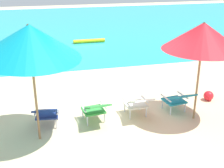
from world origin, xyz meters
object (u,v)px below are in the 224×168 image
Objects in this scene: swim_buoy at (89,41)px; lounge_chair_near_right at (138,103)px; beach_umbrella_left at (30,41)px; beach_ball at (209,96)px; beach_umbrella_right at (203,36)px; lounge_chair_far_right at (178,99)px; lounge_chair_near_left at (95,109)px; lounge_chair_far_left at (46,113)px.

lounge_chair_near_right is at bearing -91.49° from swim_buoy.
beach_ball is (4.77, 0.90, -2.09)m from beach_umbrella_left.
lounge_chair_near_right is 2.23m from beach_umbrella_right.
beach_ball is (1.23, 0.50, -0.26)m from lounge_chair_far_right.
swim_buoy is 8.88m from beach_umbrella_right.
lounge_chair_far_left is at bearing 177.02° from lounge_chair_near_left.
lounge_chair_near_left reaches higher than beach_ball.
lounge_chair_far_left reaches higher than swim_buoy.
beach_umbrella_left is (-3.54, -0.40, 1.83)m from lounge_chair_far_right.
lounge_chair_near_right is at bearing 2.43° from lounge_chair_near_left.
lounge_chair_near_left is (-1.31, -8.22, 0.31)m from swim_buoy.
lounge_chair_near_right is at bearing 9.65° from beach_umbrella_left.
beach_ball is (2.10, -7.69, 0.04)m from swim_buoy.
lounge_chair_near_left is 0.32× the size of beach_umbrella_left.
beach_umbrella_right is at bearing -16.23° from lounge_chair_near_right.
lounge_chair_far_right is 0.35× the size of beach_umbrella_right.
beach_umbrella_left is 10.35× the size of beach_ball.
beach_ball is at bearing 5.89° from lounge_chair_far_left.
lounge_chair_far_right reaches higher than swim_buoy.
lounge_chair_near_right is 0.31× the size of beach_umbrella_left.
lounge_chair_far_left is 1.89m from beach_umbrella_left.
beach_ball is (0.95, 0.88, -1.97)m from beach_umbrella_right.
swim_buoy is 0.54× the size of beach_umbrella_left.
beach_umbrella_left reaches higher than lounge_chair_near_left.
swim_buoy is at bearing 72.75° from beach_umbrella_left.
lounge_chair_far_left is at bearing -106.89° from swim_buoy.
lounge_chair_near_left is 1.00× the size of lounge_chair_far_right.
beach_umbrella_right is at bearing -6.47° from lounge_chair_far_left.
swim_buoy is 1.72× the size of lounge_chair_far_right.
beach_umbrella_right is at bearing -136.98° from beach_ball.
beach_umbrella_right is (2.47, -0.35, 1.71)m from lounge_chair_near_left.
lounge_chair_near_right is at bearing -168.14° from beach_ball.
lounge_chair_near_right reaches higher than beach_ball.
beach_ball is at bearing -74.72° from swim_buoy.
beach_ball is at bearing 10.72° from beach_umbrella_left.
lounge_chair_far_left reaches higher than beach_ball.
lounge_chair_far_right is at bearing -0.94° from lounge_chair_near_right.
lounge_chair_near_right is 3.09m from beach_umbrella_left.
beach_ball is at bearing 8.86° from lounge_chair_near_left.
lounge_chair_near_right is at bearing 179.06° from lounge_chair_far_right.
lounge_chair_far_left and lounge_chair_near_right have the same top height.
beach_umbrella_right is at bearing 0.29° from beach_umbrella_left.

